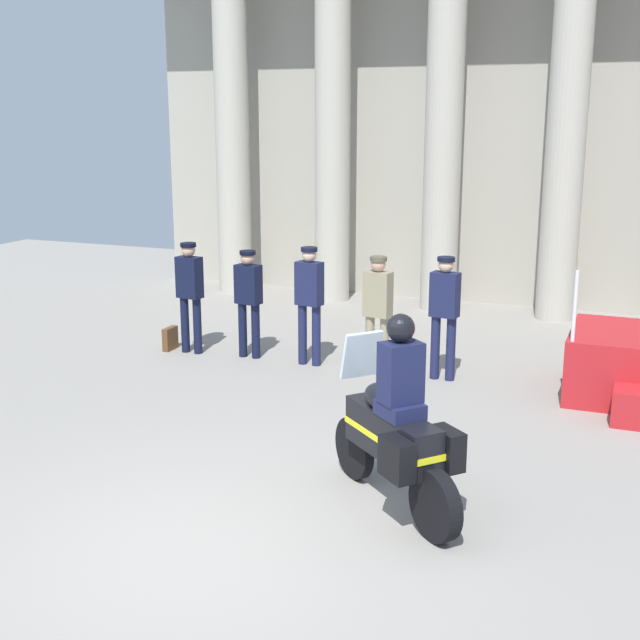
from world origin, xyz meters
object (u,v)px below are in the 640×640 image
object	(u,v)px
officer_in_row_3	(378,305)
briefcase_on_ground	(170,339)
officer_in_row_2	(309,296)
officer_in_row_4	(444,308)
motorcycle_with_rider	(397,430)
officer_in_row_0	(190,289)
officer_in_row_1	(248,295)

from	to	relation	value
officer_in_row_3	briefcase_on_ground	bearing A→B (deg)	9.50
officer_in_row_2	officer_in_row_4	world-z (taller)	officer_in_row_2
motorcycle_with_rider	officer_in_row_3	bearing A→B (deg)	-28.17
officer_in_row_4	officer_in_row_0	bearing A→B (deg)	10.04
officer_in_row_3	briefcase_on_ground	size ratio (longest dim) A/B	4.69
officer_in_row_0	motorcycle_with_rider	distance (m)	5.98
officer_in_row_4	briefcase_on_ground	bearing A→B (deg)	9.66
officer_in_row_0	officer_in_row_2	size ratio (longest dim) A/B	0.98
officer_in_row_3	motorcycle_with_rider	distance (m)	4.31
officer_in_row_1	officer_in_row_3	world-z (taller)	officer_in_row_3
officer_in_row_2	officer_in_row_3	world-z (taller)	officer_in_row_2
officer_in_row_2	officer_in_row_1	bearing A→B (deg)	7.13
motorcycle_with_rider	briefcase_on_ground	distance (m)	6.33
officer_in_row_1	motorcycle_with_rider	bearing A→B (deg)	139.46
officer_in_row_3	officer_in_row_4	size ratio (longest dim) A/B	0.97
officer_in_row_4	officer_in_row_2	bearing A→B (deg)	9.26
officer_in_row_0	officer_in_row_3	distance (m)	3.00
officer_in_row_4	motorcycle_with_rider	xyz separation A→B (m)	(0.55, -4.06, -0.23)
officer_in_row_3	officer_in_row_4	bearing A→B (deg)	-169.80
officer_in_row_1	briefcase_on_ground	distance (m)	1.57
officer_in_row_1	motorcycle_with_rider	distance (m)	5.39
officer_in_row_3	briefcase_on_ground	distance (m)	3.50
officer_in_row_0	officer_in_row_2	world-z (taller)	officer_in_row_2
briefcase_on_ground	officer_in_row_0	bearing A→B (deg)	-2.28
officer_in_row_1	officer_in_row_4	distance (m)	3.00
motorcycle_with_rider	officer_in_row_1	bearing A→B (deg)	-7.33
officer_in_row_1	officer_in_row_0	bearing A→B (deg)	14.74
officer_in_row_0	officer_in_row_1	bearing A→B (deg)	-165.26
officer_in_row_1	motorcycle_with_rider	xyz separation A→B (m)	(3.55, -4.04, -0.18)
briefcase_on_ground	officer_in_row_3	bearing A→B (deg)	1.34
officer_in_row_1	officer_in_row_3	distance (m)	2.05
officer_in_row_3	officer_in_row_2	bearing A→B (deg)	8.39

